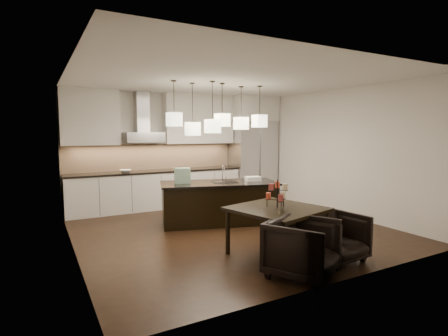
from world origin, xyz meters
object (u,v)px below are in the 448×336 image
refrigerator (253,160)px  island_body (219,203)px  dining_table (277,231)px  armchair_right (335,237)px  armchair_left (302,248)px

refrigerator → island_body: 2.89m
refrigerator → dining_table: size_ratio=1.79×
refrigerator → island_body: bearing=-137.3°
refrigerator → armchair_right: (-1.58, -4.57, -0.73)m
dining_table → armchair_left: 0.82m
dining_table → armchair_right: size_ratio=1.61×
island_body → dining_table: bearing=-76.2°
armchair_left → island_body: bearing=54.7°
refrigerator → armchair_right: size_ratio=2.87×
island_body → armchair_right: bearing=-62.8°
refrigerator → armchair_left: size_ratio=2.63×
dining_table → island_body: bearing=72.6°
dining_table → armchair_left: (-0.20, -0.80, 0.01)m
refrigerator → armchair_left: bearing=-116.5°
armchair_left → dining_table: bearing=46.7°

